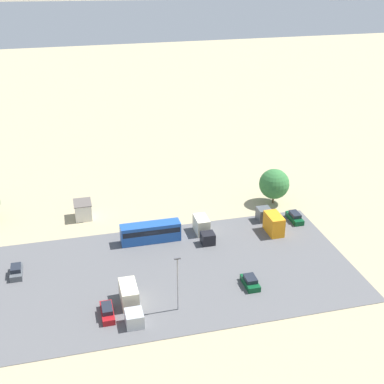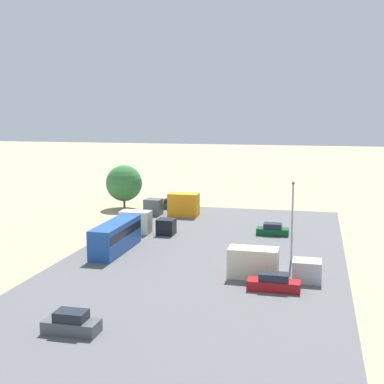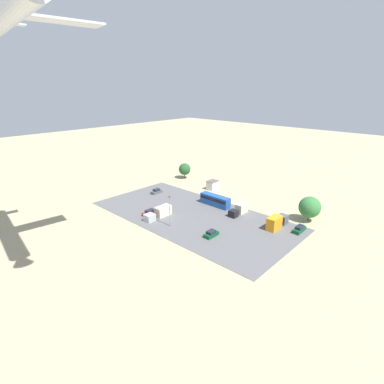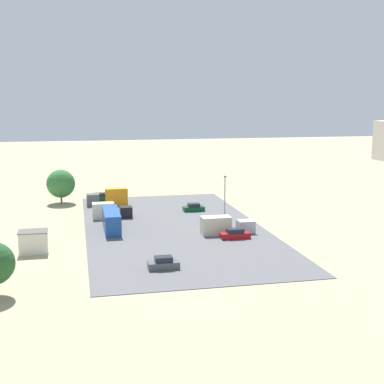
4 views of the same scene
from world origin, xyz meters
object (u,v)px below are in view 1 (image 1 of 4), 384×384
(shed_building, at_px, (83,210))
(parked_car_0, at_px, (107,312))
(parked_truck_2, at_px, (203,229))
(parked_truck_1, at_px, (130,301))
(bus, at_px, (150,232))
(parked_car_1, at_px, (295,217))
(parked_truck_0, at_px, (271,221))
(parked_car_3, at_px, (16,271))
(parked_car_2, at_px, (250,282))

(shed_building, xyz_separation_m, parked_car_0, (-1.25, 30.91, -0.89))
(parked_car_0, height_order, parked_truck_2, parked_truck_2)
(parked_car_0, bearing_deg, parked_truck_1, -166.25)
(bus, height_order, parked_truck_1, bus)
(parked_car_1, distance_m, parked_truck_2, 18.28)
(shed_building, xyz_separation_m, parked_truck_2, (-20.35, 12.25, -0.21))
(parked_car_1, xyz_separation_m, parked_truck_0, (5.62, 1.92, 0.93))
(parked_truck_2, bearing_deg, parked_truck_1, 48.65)
(bus, distance_m, parked_car_0, 21.27)
(parked_car_3, height_order, parked_truck_0, parked_truck_0)
(parked_car_2, height_order, parked_truck_1, parked_truck_1)
(shed_building, relative_size, parked_car_2, 1.00)
(parked_car_3, relative_size, parked_truck_1, 0.46)
(parked_car_0, xyz_separation_m, parked_car_2, (-22.00, -1.94, -0.02))
(parked_car_2, relative_size, parked_truck_0, 0.49)
(shed_building, distance_m, parked_car_0, 30.95)
(bus, relative_size, parked_car_2, 2.51)
(bus, relative_size, parked_truck_2, 1.42)
(bus, height_order, parked_truck_2, bus)
(parked_car_2, height_order, parked_truck_2, parked_truck_2)
(bus, height_order, parked_car_2, bus)
(shed_building, distance_m, parked_car_2, 37.16)
(parked_car_2, relative_size, parked_car_3, 1.01)
(bus, xyz_separation_m, parked_car_0, (9.62, 18.93, -1.16))
(parked_car_0, relative_size, parked_car_3, 1.16)
(parked_truck_0, bearing_deg, parked_truck_2, 176.25)
(parked_truck_0, height_order, parked_truck_2, parked_truck_0)
(parked_car_0, bearing_deg, parked_car_1, -152.13)
(bus, relative_size, parked_truck_1, 1.17)
(parked_car_3, xyz_separation_m, parked_truck_0, (-44.53, -4.16, 0.92))
(shed_building, bearing_deg, parked_truck_2, 148.94)
(shed_building, xyz_separation_m, parked_car_1, (-38.58, 11.17, -0.87))
(parked_car_3, height_order, parked_truck_2, parked_truck_2)
(parked_car_0, distance_m, parked_truck_0, 36.39)
(parked_car_2, bearing_deg, parked_truck_1, 3.39)
(parked_car_2, bearing_deg, parked_car_1, -130.74)
(parked_truck_1, bearing_deg, parked_truck_0, -149.02)
(parked_car_1, bearing_deg, parked_truck_1, 29.14)
(shed_building, distance_m, parked_car_3, 20.79)
(parked_car_3, bearing_deg, shed_building, -123.86)
(parked_truck_0, relative_size, parked_truck_2, 1.15)
(parked_truck_0, bearing_deg, parked_truck_1, -149.02)
(parked_car_1, relative_size, parked_truck_1, 0.53)
(parked_car_2, height_order, parked_truck_0, parked_truck_0)
(parked_car_0, xyz_separation_m, parked_car_3, (12.82, -13.66, 0.02))
(parked_car_2, relative_size, parked_truck_2, 0.57)
(parked_car_2, bearing_deg, bus, -53.95)
(shed_building, height_order, parked_truck_1, shed_building)
(parked_car_2, distance_m, parked_truck_2, 16.98)
(bus, bearing_deg, parked_car_2, 36.05)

